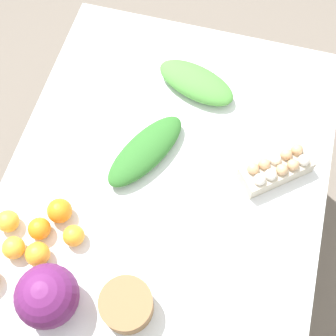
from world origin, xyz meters
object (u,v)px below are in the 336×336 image
object	(u,v)px
paper_bag	(128,305)
orange_6	(8,221)
greens_bunch_dandelion	(146,151)
orange_1	(74,236)
egg_carton	(277,168)
orange_0	(39,229)
orange_5	(60,211)
orange_4	(38,254)
greens_bunch_scallion	(196,82)
orange_3	(14,248)
cabbage_purple	(47,296)

from	to	relation	value
paper_bag	orange_6	distance (m)	0.45
greens_bunch_dandelion	orange_1	bearing A→B (deg)	-21.38
greens_bunch_dandelion	orange_1	size ratio (longest dim) A/B	4.98
orange_1	orange_6	world-z (taller)	orange_6
egg_carton	orange_0	distance (m)	0.76
paper_bag	orange_5	xyz separation A→B (m)	(-0.22, -0.28, -0.01)
orange_1	orange_4	world-z (taller)	orange_4
paper_bag	greens_bunch_dandelion	distance (m)	0.49
orange_0	orange_6	size ratio (longest dim) A/B	1.00
greens_bunch_scallion	orange_5	world-z (taller)	orange_5
greens_bunch_scallion	orange_0	world-z (taller)	orange_0
orange_4	orange_5	bearing A→B (deg)	173.79
greens_bunch_dandelion	orange_3	world-z (taller)	same
orange_3	orange_0	bearing A→B (deg)	145.14
greens_bunch_scallion	orange_3	xyz separation A→B (m)	(0.71, -0.38, 0.00)
orange_0	orange_5	size ratio (longest dim) A/B	0.89
cabbage_purple	greens_bunch_scallion	bearing A→B (deg)	164.98
cabbage_purple	orange_0	size ratio (longest dim) A/B	2.56
egg_carton	orange_4	bearing A→B (deg)	-4.01
cabbage_purple	greens_bunch_scallion	size ratio (longest dim) A/B	0.61
orange_4	orange_6	world-z (taller)	orange_4
orange_5	greens_bunch_dandelion	bearing A→B (deg)	143.84
orange_4	orange_5	xyz separation A→B (m)	(-0.14, 0.02, 0.00)
orange_1	orange_4	xyz separation A→B (m)	(0.08, -0.08, 0.00)
orange_3	egg_carton	bearing A→B (deg)	122.56
egg_carton	orange_0	world-z (taller)	egg_carton
orange_0	orange_4	distance (m)	0.08
orange_3	orange_6	world-z (taller)	same
greens_bunch_dandelion	orange_4	xyz separation A→B (m)	(0.41, -0.21, 0.00)
orange_0	orange_5	xyz separation A→B (m)	(-0.07, 0.04, 0.00)
orange_5	orange_6	xyz separation A→B (m)	(0.07, -0.14, -0.00)
cabbage_purple	orange_4	xyz separation A→B (m)	(-0.11, -0.09, -0.05)
orange_0	orange_3	world-z (taller)	same
egg_carton	orange_4	xyz separation A→B (m)	(0.45, -0.63, -0.01)
orange_4	orange_6	size ratio (longest dim) A/B	1.06
orange_1	greens_bunch_scallion	bearing A→B (deg)	160.44
paper_bag	orange_5	world-z (taller)	paper_bag
orange_1	greens_bunch_dandelion	bearing A→B (deg)	158.62
egg_carton	paper_bag	xyz separation A→B (m)	(0.53, -0.33, 0.00)
orange_1	orange_5	bearing A→B (deg)	-132.81
egg_carton	orange_6	size ratio (longest dim) A/B	3.47
greens_bunch_dandelion	orange_1	xyz separation A→B (m)	(0.33, -0.13, -0.00)
greens_bunch_dandelion	orange_6	size ratio (longest dim) A/B	4.77
orange_4	orange_6	xyz separation A→B (m)	(-0.07, -0.13, -0.00)
greens_bunch_dandelion	orange_6	distance (m)	0.48
cabbage_purple	egg_carton	size ratio (longest dim) A/B	0.74
egg_carton	orange_4	distance (m)	0.78
egg_carton	orange_5	xyz separation A→B (m)	(0.31, -0.62, -0.00)
paper_bag	orange_1	bearing A→B (deg)	-125.28
egg_carton	paper_bag	size ratio (longest dim) A/B	1.59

